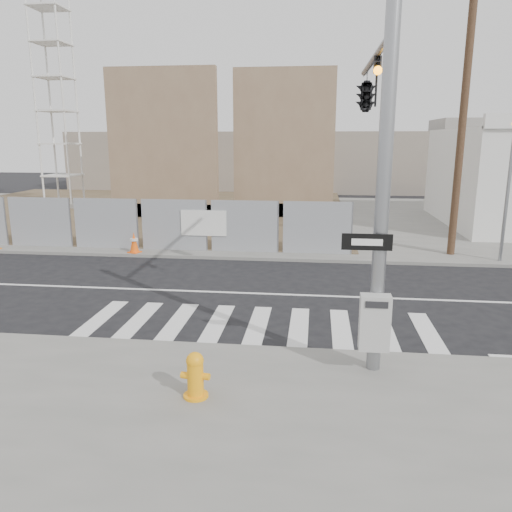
# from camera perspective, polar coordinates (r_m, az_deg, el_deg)

# --- Properties ---
(ground) EXTENTS (100.00, 100.00, 0.00)m
(ground) POSITION_cam_1_polar(r_m,az_deg,el_deg) (14.60, 1.35, -4.36)
(ground) COLOR black
(ground) RESTS_ON ground
(sidewalk_far) EXTENTS (50.00, 20.00, 0.12)m
(sidewalk_far) POSITION_cam_1_polar(r_m,az_deg,el_deg) (28.23, 4.11, 4.33)
(sidewalk_far) COLOR slate
(sidewalk_far) RESTS_ON ground
(signal_pole) EXTENTS (0.96, 5.87, 7.00)m
(signal_pole) POSITION_cam_1_polar(r_m,az_deg,el_deg) (11.87, 12.96, 14.68)
(signal_pole) COLOR gray
(signal_pole) RESTS_ON sidewalk_near
(far_signal_pole) EXTENTS (0.16, 0.20, 5.60)m
(far_signal_pole) POSITION_cam_1_polar(r_m,az_deg,el_deg) (19.65, 27.09, 9.09)
(far_signal_pole) COLOR gray
(far_signal_pole) RESTS_ON sidewalk_far
(chain_link_fence) EXTENTS (24.60, 0.04, 2.00)m
(chain_link_fence) POSITION_cam_1_polar(r_m,az_deg,el_deg) (22.24, -23.88, 3.58)
(chain_link_fence) COLOR gray
(chain_link_fence) RESTS_ON sidewalk_far
(concrete_wall_left) EXTENTS (6.00, 1.30, 8.00)m
(concrete_wall_left) POSITION_cam_1_polar(r_m,az_deg,el_deg) (28.21, -10.49, 10.91)
(concrete_wall_left) COLOR brown
(concrete_wall_left) RESTS_ON sidewalk_far
(concrete_wall_right) EXTENTS (5.50, 1.30, 8.00)m
(concrete_wall_right) POSITION_cam_1_polar(r_m,az_deg,el_deg) (28.02, 3.19, 11.09)
(concrete_wall_right) COLOR brown
(concrete_wall_right) RESTS_ON sidewalk_far
(crane_tower) EXTENTS (2.60, 2.60, 18.15)m
(crane_tower) POSITION_cam_1_polar(r_m,az_deg,el_deg) (35.21, -22.20, 19.84)
(crane_tower) COLOR slate
(crane_tower) RESTS_ON sidewalk_far
(utility_pole_right) EXTENTS (1.60, 0.28, 10.00)m
(utility_pole_right) POSITION_cam_1_polar(r_m,az_deg,el_deg) (20.05, 22.58, 14.52)
(utility_pole_right) COLOR #4E3424
(utility_pole_right) RESTS_ON sidewalk_far
(fire_hydrant) EXTENTS (0.51, 0.49, 0.81)m
(fire_hydrant) POSITION_cam_1_polar(r_m,az_deg,el_deg) (8.73, -6.95, -13.35)
(fire_hydrant) COLOR #FFA10E
(fire_hydrant) RESTS_ON sidewalk_near
(traffic_cone_c) EXTENTS (0.53, 0.53, 0.80)m
(traffic_cone_c) POSITION_cam_1_polar(r_m,az_deg,el_deg) (19.82, -13.76, 1.49)
(traffic_cone_c) COLOR #FF580D
(traffic_cone_c) RESTS_ON sidewalk_far
(traffic_cone_d) EXTENTS (0.34, 0.34, 0.65)m
(traffic_cone_d) POSITION_cam_1_polar(r_m,az_deg,el_deg) (19.78, -1.96, 1.63)
(traffic_cone_d) COLOR #DB4E0B
(traffic_cone_d) RESTS_ON sidewalk_far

